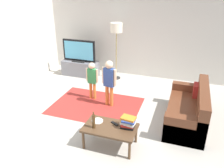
% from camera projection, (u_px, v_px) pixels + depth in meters
% --- Properties ---
extents(ground, '(7.80, 7.80, 0.00)m').
position_uv_depth(ground, '(104.00, 120.00, 5.32)').
color(ground, '#B2ADA3').
extents(wall_back, '(6.00, 0.12, 2.70)m').
position_uv_depth(wall_back, '(136.00, 35.00, 7.35)').
color(wall_back, silver).
rests_on(wall_back, ground).
extents(area_rug, '(2.20, 1.60, 0.01)m').
position_uv_depth(area_rug, '(96.00, 106.00, 5.91)').
color(area_rug, '#9E2D28').
rests_on(area_rug, ground).
extents(tv_stand, '(1.20, 0.44, 0.50)m').
position_uv_depth(tv_stand, '(80.00, 68.00, 7.70)').
color(tv_stand, slate).
rests_on(tv_stand, ground).
extents(tv, '(1.10, 0.28, 0.71)m').
position_uv_depth(tv, '(79.00, 51.00, 7.43)').
color(tv, black).
rests_on(tv, tv_stand).
extents(couch, '(0.80, 1.80, 0.86)m').
position_uv_depth(couch, '(190.00, 111.00, 5.11)').
color(couch, brown).
rests_on(couch, ground).
extents(floor_lamp, '(0.36, 0.36, 1.78)m').
position_uv_depth(floor_lamp, '(116.00, 31.00, 6.94)').
color(floor_lamp, '#262626').
rests_on(floor_lamp, ground).
extents(child_near_tv, '(0.34, 0.16, 1.02)m').
position_uv_depth(child_near_tv, '(92.00, 77.00, 6.03)').
color(child_near_tv, orange).
rests_on(child_near_tv, ground).
extents(child_center, '(0.39, 0.19, 1.20)m').
position_uv_depth(child_center, '(109.00, 79.00, 5.65)').
color(child_center, orange).
rests_on(child_center, ground).
extents(coffee_table, '(1.00, 0.60, 0.42)m').
position_uv_depth(coffee_table, '(110.00, 129.00, 4.36)').
color(coffee_table, '#513823').
rests_on(coffee_table, ground).
extents(book_stack, '(0.29, 0.22, 0.22)m').
position_uv_depth(book_stack, '(128.00, 122.00, 4.29)').
color(book_stack, black).
rests_on(book_stack, coffee_table).
extents(bottle, '(0.06, 0.06, 0.34)m').
position_uv_depth(bottle, '(94.00, 121.00, 4.26)').
color(bottle, '#4C3319').
rests_on(bottle, coffee_table).
extents(tv_remote, '(0.17, 0.13, 0.02)m').
position_uv_depth(tv_remote, '(115.00, 124.00, 4.43)').
color(tv_remote, black).
rests_on(tv_remote, coffee_table).
extents(plate, '(0.22, 0.22, 0.02)m').
position_uv_depth(plate, '(97.00, 121.00, 4.51)').
color(plate, white).
rests_on(plate, coffee_table).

